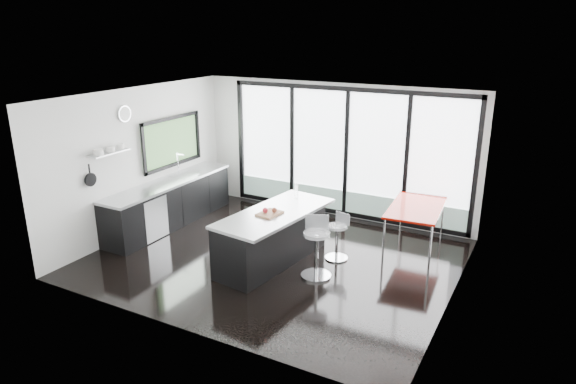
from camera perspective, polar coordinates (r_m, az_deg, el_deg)
The scene contains 11 objects.
floor at distance 9.07m, azimuth -1.47°, elevation -7.35°, with size 6.00×5.00×0.00m, color black.
ceiling at distance 8.26m, azimuth -1.62°, elevation 10.47°, with size 6.00×5.00×0.00m, color white.
wall_back at distance 10.62m, azimuth 6.37°, elevation 3.69°, with size 6.00×0.09×2.80m.
wall_front at distance 6.63m, azimuth -12.34°, elevation -4.45°, with size 6.00×0.00×2.80m, color silver.
wall_left at distance 10.46m, azimuth -15.12°, elevation 4.58°, with size 0.26×5.00×2.80m.
wall_right at distance 7.60m, azimuth 18.51°, elevation -2.05°, with size 0.00×5.00×2.80m, color silver.
counter_cabinets at distance 10.66m, azimuth -13.00°, elevation -1.16°, with size 0.69×3.24×1.36m.
island at distance 8.75m, azimuth -1.80°, elevation -4.91°, with size 1.25×2.40×1.22m.
bar_stool_near at distance 8.29m, azimuth 3.17°, elevation -6.96°, with size 0.49×0.49×0.78m, color silver.
bar_stool_far at distance 8.96m, azimuth 5.44°, elevation -5.55°, with size 0.40×0.40×0.63m, color silver.
red_table at distance 9.53m, azimuth 13.89°, elevation -3.90°, with size 0.88×1.54×0.83m, color #8F0E04.
Camera 1 is at (4.08, -7.10, 3.90)m, focal length 32.00 mm.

